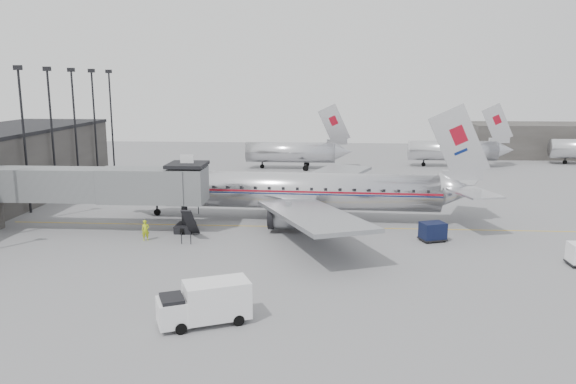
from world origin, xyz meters
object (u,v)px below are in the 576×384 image
Objects in this scene: service_van at (205,302)px; ramp_worker at (146,230)px; baggage_cart_navy at (433,231)px; airliner at (297,191)px.

service_van is 18.74m from ramp_worker.
ramp_worker is (-8.84, 16.52, -0.38)m from service_van.
airliner is at bearing 130.84° from baggage_cart_navy.
airliner is at bearing 9.34° from ramp_worker.
ramp_worker is (-24.95, -1.50, 0.02)m from baggage_cart_navy.
baggage_cart_navy is (16.11, 18.03, -0.40)m from service_van.
baggage_cart_navy is (12.22, -6.97, -2.06)m from airliner.
baggage_cart_navy is 25.00m from ramp_worker.
service_van is 3.06× the size of ramp_worker.
ramp_worker is (-12.74, -8.47, -2.03)m from airliner.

